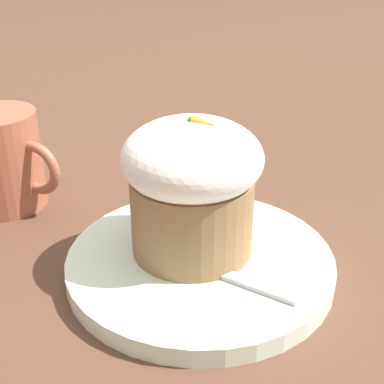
# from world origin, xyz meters

# --- Properties ---
(ground_plane) EXTENTS (4.00, 4.00, 0.00)m
(ground_plane) POSITION_xyz_m (0.00, 0.00, 0.00)
(ground_plane) COLOR #513323
(dessert_plate) EXTENTS (0.22, 0.22, 0.02)m
(dessert_plate) POSITION_xyz_m (0.00, 0.00, 0.01)
(dessert_plate) COLOR silver
(dessert_plate) RESTS_ON ground_plane
(carrot_cake) EXTENTS (0.11, 0.11, 0.12)m
(carrot_cake) POSITION_xyz_m (-0.01, 0.01, 0.08)
(carrot_cake) COLOR olive
(carrot_cake) RESTS_ON dessert_plate
(spoon) EXTENTS (0.11, 0.04, 0.01)m
(spoon) POSITION_xyz_m (0.01, -0.02, 0.02)
(spoon) COLOR #B7B7BC
(spoon) RESTS_ON dessert_plate
(coffee_cup) EXTENTS (0.11, 0.08, 0.10)m
(coffee_cup) POSITION_xyz_m (-0.23, 0.02, 0.05)
(coffee_cup) COLOR #9E563D
(coffee_cup) RESTS_ON ground_plane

